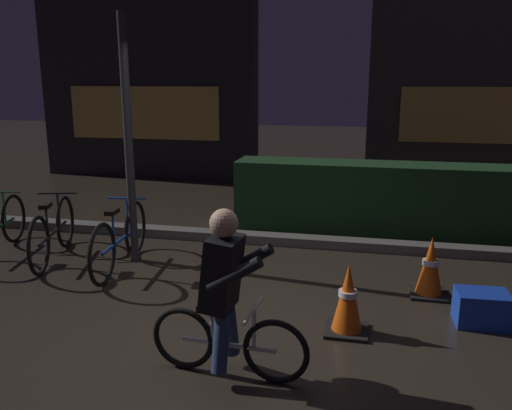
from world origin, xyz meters
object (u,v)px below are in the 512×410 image
(parked_bike_center_left, at_px, (120,239))
(street_post, at_px, (128,142))
(traffic_cone_near, at_px, (348,299))
(traffic_cone_far, at_px, (430,268))
(cyclist, at_px, (225,293))
(parked_bike_left_mid, at_px, (53,232))
(blue_crate, at_px, (482,308))

(parked_bike_center_left, bearing_deg, street_post, -11.22)
(traffic_cone_near, relative_size, traffic_cone_far, 1.02)
(traffic_cone_far, height_order, cyclist, cyclist)
(street_post, height_order, traffic_cone_near, street_post)
(traffic_cone_far, bearing_deg, parked_bike_left_mid, 177.92)
(traffic_cone_near, height_order, blue_crate, traffic_cone_near)
(traffic_cone_far, bearing_deg, traffic_cone_near, -128.03)
(parked_bike_center_left, height_order, cyclist, cyclist)
(traffic_cone_far, relative_size, cyclist, 0.49)
(parked_bike_left_mid, bearing_deg, street_post, -95.16)
(street_post, bearing_deg, traffic_cone_near, -27.00)
(blue_crate, bearing_deg, street_post, 166.30)
(parked_bike_left_mid, xyz_separation_m, cyclist, (2.66, -1.96, 0.28))
(parked_bike_left_mid, bearing_deg, cyclist, -142.34)
(traffic_cone_near, bearing_deg, cyclist, -134.66)
(street_post, relative_size, traffic_cone_far, 4.64)
(street_post, bearing_deg, cyclist, -51.09)
(street_post, relative_size, traffic_cone_near, 4.57)
(parked_bike_left_mid, bearing_deg, traffic_cone_far, -108.13)
(traffic_cone_near, bearing_deg, blue_crate, 19.33)
(parked_bike_left_mid, height_order, blue_crate, parked_bike_left_mid)
(parked_bike_left_mid, relative_size, traffic_cone_far, 2.65)
(parked_bike_left_mid, height_order, cyclist, cyclist)
(traffic_cone_near, height_order, traffic_cone_far, traffic_cone_near)
(parked_bike_center_left, xyz_separation_m, blue_crate, (3.72, -0.61, -0.20))
(parked_bike_left_mid, distance_m, blue_crate, 4.69)
(traffic_cone_near, relative_size, blue_crate, 1.40)
(traffic_cone_far, bearing_deg, cyclist, -131.28)
(parked_bike_center_left, bearing_deg, cyclist, -142.07)
(traffic_cone_near, height_order, cyclist, cyclist)
(street_post, relative_size, blue_crate, 6.38)
(traffic_cone_near, xyz_separation_m, traffic_cone_far, (0.75, 0.97, -0.00))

